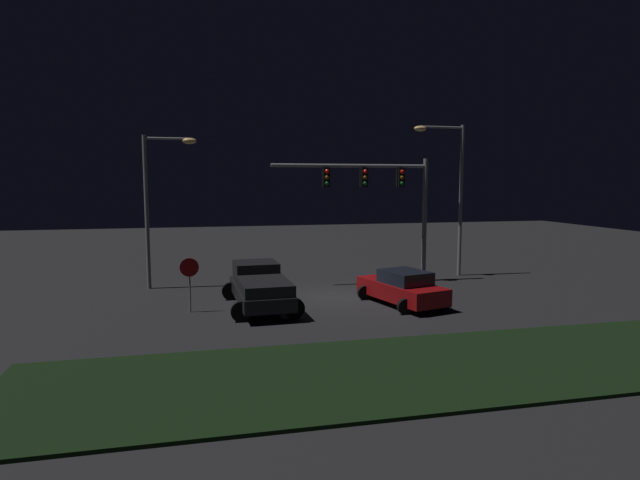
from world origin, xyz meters
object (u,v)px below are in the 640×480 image
object	(u,v)px
car_sedan	(402,288)
pickup_truck	(260,284)
street_lamp_left	(157,192)
street_lamp_right	(451,181)
stop_sign	(189,274)
traffic_signal_gantry	(382,189)

from	to	relation	value
car_sedan	pickup_truck	bearing A→B (deg)	67.02
street_lamp_left	street_lamp_right	bearing A→B (deg)	-0.18
street_lamp_left	stop_sign	distance (m)	6.49
traffic_signal_gantry	street_lamp_left	distance (m)	11.27
pickup_truck	stop_sign	distance (m)	2.91
stop_sign	traffic_signal_gantry	bearing A→B (deg)	24.08
pickup_truck	street_lamp_left	bearing A→B (deg)	37.47
traffic_signal_gantry	street_lamp_right	distance (m)	4.60
traffic_signal_gantry	stop_sign	distance (m)	11.12
street_lamp_right	car_sedan	bearing A→B (deg)	-130.98
car_sedan	traffic_signal_gantry	size ratio (longest dim) A/B	0.57
pickup_truck	car_sedan	xyz separation A→B (m)	(6.06, -0.85, -0.26)
pickup_truck	traffic_signal_gantry	bearing A→B (deg)	-61.20
street_lamp_right	stop_sign	xyz separation A→B (m)	(-14.15, -5.37, -3.74)
pickup_truck	stop_sign	world-z (taller)	stop_sign
car_sedan	street_lamp_right	size ratio (longest dim) A/B	0.56
pickup_truck	traffic_signal_gantry	size ratio (longest dim) A/B	0.66
car_sedan	street_lamp_left	distance (m)	12.74
street_lamp_left	stop_sign	world-z (taller)	street_lamp_left
car_sedan	street_lamp_left	bearing A→B (deg)	44.79
street_lamp_left	stop_sign	bearing A→B (deg)	-74.23
car_sedan	street_lamp_left	world-z (taller)	street_lamp_left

